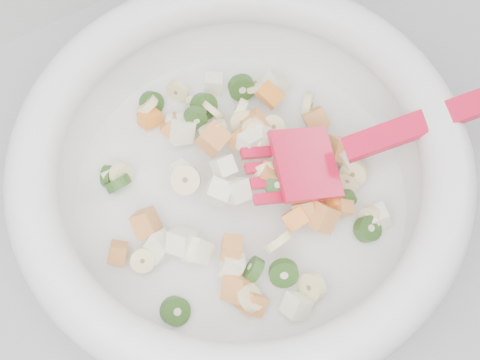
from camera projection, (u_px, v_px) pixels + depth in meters
counter at (280, 273)px, 1.11m from camera, size 2.00×0.60×0.90m
mixing_bowl at (241, 173)px, 0.62m from camera, size 0.51×0.42×0.15m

